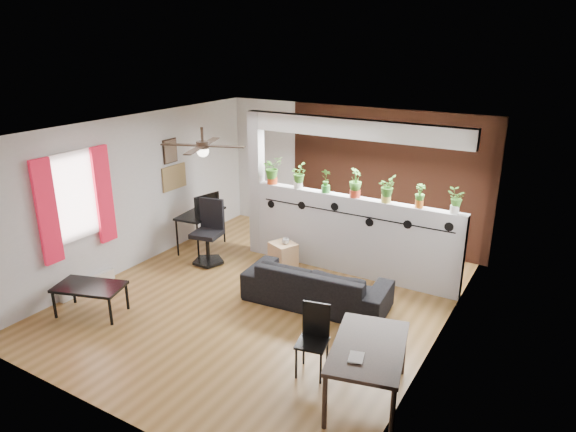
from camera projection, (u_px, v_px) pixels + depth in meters
The scene contains 28 objects.
room_shell at pixel (263, 218), 7.47m from camera, with size 6.30×7.10×2.90m.
partition_wall at pixel (353, 236), 8.51m from camera, with size 3.60×0.18×1.35m, color #BCBCC1.
ceiling_header at pixel (358, 129), 7.93m from camera, with size 3.60×0.18×0.30m, color white.
pier_column at pixel (257, 184), 9.22m from camera, with size 0.22×0.20×2.60m, color #BCBCC1.
brick_panel at pixel (387, 180), 9.50m from camera, with size 3.90×0.05×2.60m, color #AE5232.
vine_decal at pixel (352, 214), 8.30m from camera, with size 3.31×0.01×0.30m.
window_assembly at pixel (75, 199), 7.65m from camera, with size 0.09×1.30×1.55m.
baseboard_heater at pixel (88, 285), 8.11m from camera, with size 0.08×1.00×0.18m, color silver.
corkboard at pixel (174, 177), 9.46m from camera, with size 0.03×0.60×0.45m, color olive.
framed_art at pixel (170, 151), 9.26m from camera, with size 0.03×0.34×0.44m.
ceiling_fan at pixel (203, 147), 7.28m from camera, with size 1.19×1.19×0.43m.
potted_plant_0 at pixel (272, 170), 8.96m from camera, with size 0.28×0.31×0.49m.
potted_plant_1 at pixel (298, 175), 8.72m from camera, with size 0.27×0.28×0.43m.
potted_plant_2 at pixel (326, 180), 8.47m from camera, with size 0.21×0.17×0.40m.
potted_plant_3 at pixel (355, 182), 8.21m from camera, with size 0.22×0.27×0.47m.
potted_plant_4 at pixel (387, 188), 7.96m from camera, with size 0.21×0.25×0.42m.
potted_plant_5 at pixel (420, 195), 7.72m from camera, with size 0.22×0.21×0.36m.
potted_plant_6 at pixel (455, 200), 7.46m from camera, with size 0.20×0.17×0.37m.
sofa at pixel (317, 285), 7.64m from camera, with size 2.05×0.81×0.60m, color black.
cube_shelf at pixel (283, 257), 8.76m from camera, with size 0.41×0.36×0.50m, color tan.
cup at pixel (286, 241), 8.63m from camera, with size 0.12×0.12×0.09m, color gray.
computer_desk at pixel (201, 216), 9.53m from camera, with size 0.64×1.05×0.72m.
monitor at pixel (205, 206), 9.60m from camera, with size 0.05×0.32×0.18m, color black.
office_chair at pixel (209, 236), 8.99m from camera, with size 0.58×0.58×1.12m.
dining_table at pixel (369, 351), 5.50m from camera, with size 1.02×1.38×0.68m.
book at pixel (349, 356), 5.27m from camera, with size 0.15×0.21×0.02m, color gray.
folding_chair at pixel (314, 332), 6.02m from camera, with size 0.42×0.42×0.87m.
coffee_table at pixel (90, 288), 7.32m from camera, with size 1.08×0.81×0.45m.
Camera 1 is at (3.90, -5.87, 3.79)m, focal length 32.00 mm.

